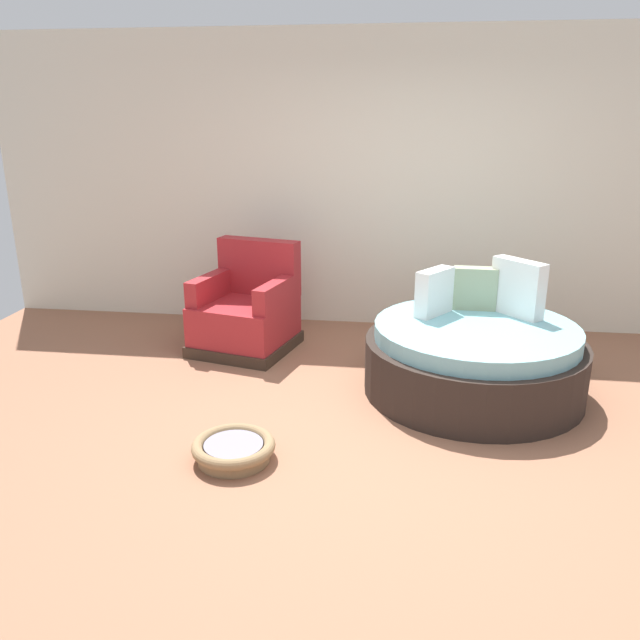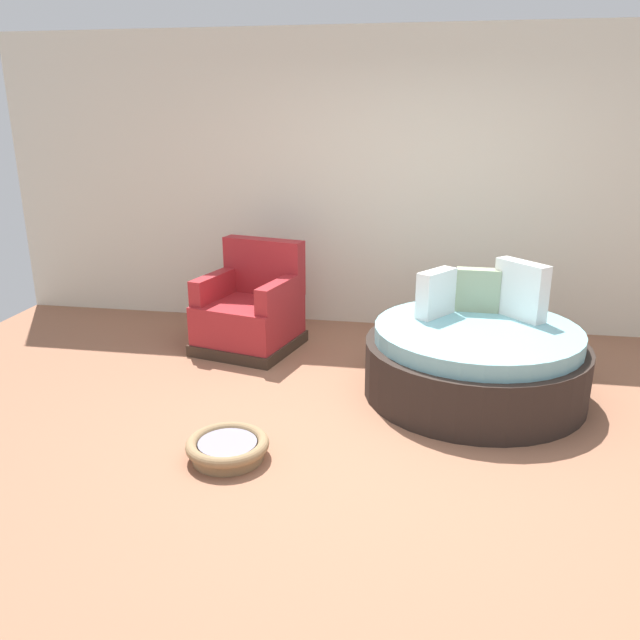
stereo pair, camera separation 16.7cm
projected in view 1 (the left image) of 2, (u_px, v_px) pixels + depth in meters
ground_plane at (387, 444)px, 4.07m from camera, size 8.00×8.00×0.02m
back_wall at (401, 183)px, 5.99m from camera, size 8.00×0.12×2.76m
round_daybed at (474, 357)px, 4.74m from camera, size 1.63×1.63×0.96m
red_armchair at (247, 312)px, 5.62m from camera, size 0.97×0.97×0.94m
pet_basket at (234, 449)px, 3.85m from camera, size 0.51×0.51×0.13m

